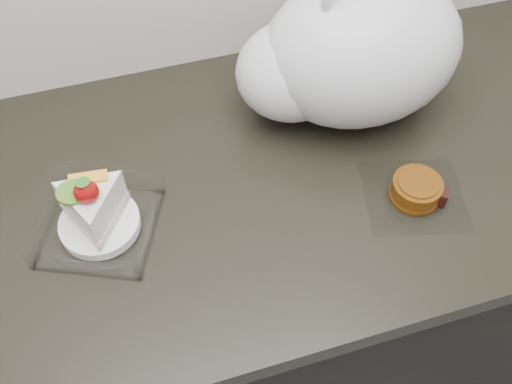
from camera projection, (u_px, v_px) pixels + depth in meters
name	position (u px, v px, depth m)	size (l,w,h in m)	color
counter	(230.00, 303.00, 1.30)	(2.04, 0.64, 0.90)	black
cake_tray	(97.00, 215.00, 0.86)	(0.22, 0.22, 0.13)	white
mooncake_wrap	(417.00, 191.00, 0.92)	(0.19, 0.18, 0.04)	white
plastic_bag	(348.00, 53.00, 0.95)	(0.40, 0.30, 0.32)	silver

